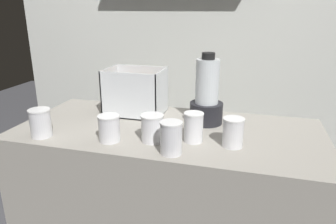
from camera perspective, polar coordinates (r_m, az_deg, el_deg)
The scene contains 10 objects.
counter at distance 1.67m, azimuth 0.00°, elevation -17.47°, with size 1.40×0.64×0.90m, color #9E998E.
back_wall_unit at distance 2.11m, azimuth 5.58°, elevation 13.89°, with size 2.60×0.24×2.50m.
carrot_display_bin at distance 1.65m, azimuth -5.98°, elevation 2.42°, with size 0.29×0.21×0.24m.
blender_pitcher at distance 1.50m, azimuth 7.05°, elevation 2.78°, with size 0.16×0.16×0.34m.
juice_cup_carrot_far_left at distance 1.46m, azimuth -22.10°, elevation -2.13°, with size 0.09×0.09×0.12m.
juice_cup_mango_left at distance 1.33m, azimuth -10.61°, elevation -3.19°, with size 0.09×0.09×0.11m.
juice_cup_mango_middle at distance 1.31m, azimuth -2.86°, elevation -3.23°, with size 0.10×0.10×0.11m.
juice_cup_beet_right at distance 1.19m, azimuth 0.58°, elevation -4.96°, with size 0.09×0.09×0.13m.
juice_cup_carrot_far_right at distance 1.30m, azimuth 4.65°, elevation -3.09°, with size 0.08×0.08×0.12m.
juice_cup_mango_rightmost at distance 1.28m, azimuth 11.70°, elevation -3.93°, with size 0.09×0.09×0.12m.
Camera 1 is at (0.36, -1.30, 1.43)m, focal length 33.58 mm.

